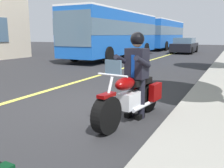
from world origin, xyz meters
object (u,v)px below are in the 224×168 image
at_px(bus_near, 163,33).
at_px(rider_main, 136,68).
at_px(motorcycle_main, 131,98).
at_px(bus_far, 116,32).
at_px(car_dark, 185,46).

bearing_deg(bus_near, rider_main, 13.93).
height_order(motorcycle_main, bus_far, bus_far).
height_order(bus_near, bus_far, same).
distance_m(motorcycle_main, bus_far, 13.74).
bearing_deg(car_dark, bus_far, -27.29).
height_order(motorcycle_main, bus_near, bus_near).
bearing_deg(motorcycle_main, rider_main, 173.08).
bearing_deg(rider_main, car_dark, -172.41).
distance_m(bus_far, car_dark, 8.06).
distance_m(rider_main, bus_far, 13.53).
relative_size(rider_main, bus_far, 0.16).
height_order(motorcycle_main, rider_main, rider_main).
xyz_separation_m(motorcycle_main, rider_main, (-0.19, 0.02, 0.58)).
height_order(rider_main, car_dark, rider_main).
relative_size(motorcycle_main, car_dark, 0.48).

